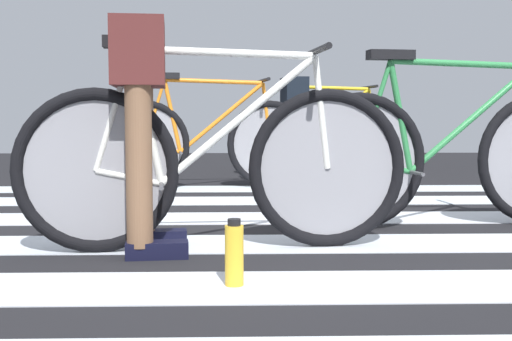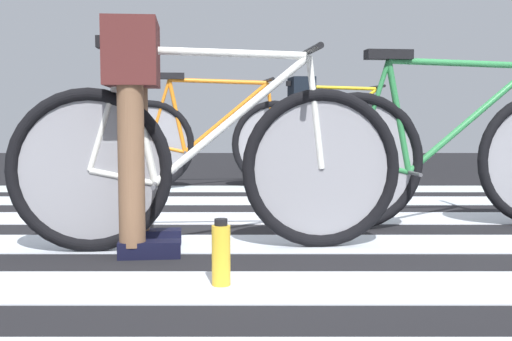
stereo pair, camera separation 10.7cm
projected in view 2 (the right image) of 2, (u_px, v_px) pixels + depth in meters
name	position (u px, v px, depth m)	size (l,w,h in m)	color
ground	(272.00, 233.00, 3.40)	(18.00, 14.00, 0.02)	black
crosswalk_markings	(276.00, 229.00, 3.45)	(5.42, 4.24, 0.00)	silver
bicycle_1_of_4	(209.00, 163.00, 2.91)	(1.73, 0.52, 0.93)	black
cyclist_1_of_4	(137.00, 104.00, 2.86)	(0.35, 0.43, 1.00)	brown
bicycle_2_of_4	(453.00, 155.00, 3.49)	(1.73, 0.52, 0.93)	black
bicycle_3_of_4	(215.00, 141.00, 5.38)	(1.73, 0.52, 0.93)	black
bicycle_4_of_4	(335.00, 136.00, 6.65)	(1.73, 0.52, 0.93)	black
cyclist_4_of_4	(304.00, 112.00, 6.60)	(0.35, 0.43, 0.97)	brown
water_bottle	(224.00, 254.00, 2.31)	(0.07, 0.07, 0.24)	gold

